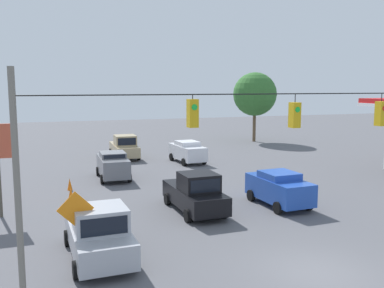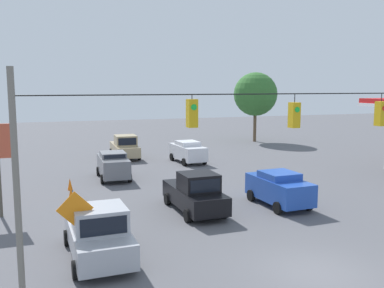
# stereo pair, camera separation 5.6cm
# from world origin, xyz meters

# --- Properties ---
(ground_plane) EXTENTS (140.00, 140.00, 0.00)m
(ground_plane) POSITION_xyz_m (0.00, 0.00, 0.00)
(ground_plane) COLOR #56565B
(overhead_signal_span) EXTENTS (19.39, 0.38, 7.02)m
(overhead_signal_span) POSITION_xyz_m (-0.01, -1.76, 4.29)
(overhead_signal_span) COLOR slate
(overhead_signal_span) RESTS_ON ground_plane
(pickup_truck_silver_parked_shoulder) EXTENTS (2.34, 5.12, 2.12)m
(pickup_truck_silver_parked_shoulder) POSITION_xyz_m (6.98, -3.86, 0.98)
(pickup_truck_silver_parked_shoulder) COLOR #A8AAB2
(pickup_truck_silver_parked_shoulder) RESTS_ON ground_plane
(sedan_white_oncoming_deep) EXTENTS (2.27, 4.45, 1.83)m
(sedan_white_oncoming_deep) POSITION_xyz_m (-2.79, -22.08, 0.96)
(sedan_white_oncoming_deep) COLOR silver
(sedan_white_oncoming_deep) RESTS_ON ground_plane
(pickup_truck_tan_withflow_deep) EXTENTS (2.27, 5.41, 2.12)m
(pickup_truck_tan_withflow_deep) POSITION_xyz_m (1.82, -26.16, 0.98)
(pickup_truck_tan_withflow_deep) COLOR tan
(pickup_truck_tan_withflow_deep) RESTS_ON ground_plane
(sedan_blue_crossing_near) EXTENTS (2.23, 4.24, 1.85)m
(sedan_blue_crossing_near) POSITION_xyz_m (-3.17, -7.91, 0.97)
(sedan_blue_crossing_near) COLOR #234CB2
(sedan_blue_crossing_near) RESTS_ON ground_plane
(sedan_grey_withflow_far) EXTENTS (2.13, 4.41, 1.89)m
(sedan_grey_withflow_far) POSITION_xyz_m (4.21, -17.72, 0.99)
(sedan_grey_withflow_far) COLOR slate
(sedan_grey_withflow_far) RESTS_ON ground_plane
(pickup_truck_black_withflow_mid) EXTENTS (2.21, 5.04, 2.12)m
(pickup_truck_black_withflow_mid) POSITION_xyz_m (1.52, -8.29, 0.97)
(pickup_truck_black_withflow_mid) COLOR black
(pickup_truck_black_withflow_mid) RESTS_ON ground_plane
(traffic_cone_nearest) EXTENTS (0.31, 0.31, 0.74)m
(traffic_cone_nearest) POSITION_xyz_m (7.22, -4.50, 0.37)
(traffic_cone_nearest) COLOR orange
(traffic_cone_nearest) RESTS_ON ground_plane
(traffic_cone_second) EXTENTS (0.31, 0.31, 0.74)m
(traffic_cone_second) POSITION_xyz_m (7.31, -6.56, 0.37)
(traffic_cone_second) COLOR orange
(traffic_cone_second) RESTS_ON ground_plane
(traffic_cone_third) EXTENTS (0.31, 0.31, 0.74)m
(traffic_cone_third) POSITION_xyz_m (7.36, -8.65, 0.37)
(traffic_cone_third) COLOR orange
(traffic_cone_third) RESTS_ON ground_plane
(traffic_cone_fourth) EXTENTS (0.31, 0.31, 0.74)m
(traffic_cone_fourth) POSITION_xyz_m (7.46, -11.01, 0.37)
(traffic_cone_fourth) COLOR orange
(traffic_cone_fourth) RESTS_ON ground_plane
(traffic_cone_fifth) EXTENTS (0.31, 0.31, 0.74)m
(traffic_cone_fifth) POSITION_xyz_m (7.39, -12.99, 0.37)
(traffic_cone_fifth) COLOR orange
(traffic_cone_fifth) RESTS_ON ground_plane
(traffic_cone_farthest) EXTENTS (0.31, 0.31, 0.74)m
(traffic_cone_farthest) POSITION_xyz_m (7.30, -15.30, 0.37)
(traffic_cone_farthest) COLOR orange
(traffic_cone_farthest) RESTS_ON ground_plane
(work_zone_sign) EXTENTS (1.27, 0.06, 2.84)m
(work_zone_sign) POSITION_xyz_m (7.84, -3.08, 1.99)
(work_zone_sign) COLOR slate
(work_zone_sign) RESTS_ON ground_plane
(tree_horizon_left) EXTENTS (5.04, 5.04, 8.05)m
(tree_horizon_left) POSITION_xyz_m (-14.72, -32.68, 5.51)
(tree_horizon_left) COLOR brown
(tree_horizon_left) RESTS_ON ground_plane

